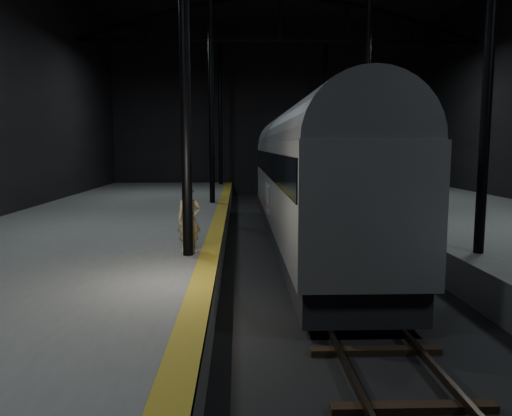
{
  "coord_description": "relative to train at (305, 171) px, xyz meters",
  "views": [
    {
      "loc": [
        -2.49,
        -16.64,
        3.78
      ],
      "look_at": [
        -1.99,
        -2.29,
        2.0
      ],
      "focal_mm": 35.0,
      "sensor_mm": 36.0,
      "label": 1
    }
  ],
  "objects": [
    {
      "name": "track",
      "position": [
        0.0,
        -2.02,
        -2.81
      ],
      "size": [
        2.4,
        43.0,
        0.24
      ],
      "color": "#3F3328",
      "rests_on": "ground"
    },
    {
      "name": "train",
      "position": [
        0.0,
        0.0,
        0.0
      ],
      "size": [
        2.89,
        19.27,
        5.15
      ],
      "color": "#9DA0A5",
      "rests_on": "ground"
    },
    {
      "name": "platform_left",
      "position": [
        -7.5,
        -2.02,
        -2.37
      ],
      "size": [
        9.0,
        43.8,
        1.0
      ],
      "primitive_type": "cube",
      "color": "#565653",
      "rests_on": "ground"
    },
    {
      "name": "ground",
      "position": [
        0.0,
        -2.02,
        -2.87
      ],
      "size": [
        44.0,
        44.0,
        0.0
      ],
      "primitive_type": "plane",
      "color": "black",
      "rests_on": "ground"
    },
    {
      "name": "woman",
      "position": [
        -3.8,
        -5.65,
        -1.0
      ],
      "size": [
        0.7,
        0.53,
        1.74
      ],
      "primitive_type": "imported",
      "rotation": [
        0.0,
        0.0,
        0.19
      ],
      "color": "tan",
      "rests_on": "platform_left"
    },
    {
      "name": "tactile_strip",
      "position": [
        -3.25,
        -2.02,
        -1.87
      ],
      "size": [
        0.5,
        43.8,
        0.01
      ],
      "primitive_type": "cube",
      "color": "olive",
      "rests_on": "platform_left"
    }
  ]
}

